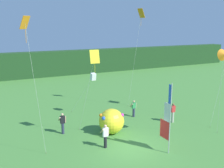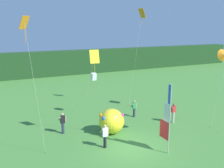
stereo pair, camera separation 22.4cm
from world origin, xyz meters
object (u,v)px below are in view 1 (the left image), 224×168
Objects in this scene: person_near_banner at (134,108)px; kite_orange_diamond_3 at (140,19)px; inflatable_balloon at (111,121)px; person_far_right at (105,135)px; kite_yellow_diamond_2 at (94,60)px; person_mid_field at (63,123)px; person_far_left at (173,112)px; kite_orange_diamond_1 at (27,33)px; kite_orange_delta_4 at (223,55)px; kite_white_box_5 at (93,77)px; banner_flag at (167,119)px.

person_near_banner is 0.16× the size of kite_orange_diamond_3.
inflatable_balloon is 10.44m from kite_orange_diamond_3.
person_far_right is 5.23m from kite_yellow_diamond_2.
person_mid_field is 0.98× the size of person_far_left.
inflatable_balloon is at bearing -24.96° from person_mid_field.
person_far_left is at bearing 7.92° from kite_orange_diamond_1.
kite_orange_delta_4 reaches higher than person_far_left.
person_mid_field is 0.41× the size of kite_white_box_5.
kite_orange_diamond_1 is (-6.21, -1.94, 6.86)m from inflatable_balloon.
kite_yellow_diamond_2 is 5.68m from kite_white_box_5.
person_far_right is 2.51m from inflatable_balloon.
banner_flag is 8.88m from kite_white_box_5.
kite_orange_diamond_3 is at bearing 17.57° from person_mid_field.
person_far_right is (-5.02, -4.52, 0.07)m from person_near_banner.
person_near_banner is 0.93× the size of person_mid_field.
inflatable_balloon is 0.20× the size of kite_orange_diamond_3.
kite_yellow_diamond_2 reaches higher than banner_flag.
inflatable_balloon is (-5.84, 0.26, 0.07)m from person_far_left.
kite_orange_diamond_3 is at bearing 47.69° from person_near_banner.
kite_yellow_diamond_2 is 0.68× the size of kite_orange_diamond_3.
person_mid_field is 0.85× the size of inflatable_balloon.
banner_flag reaches higher than person_far_right.
kite_white_box_5 is at bearing 151.86° from person_near_banner.
kite_orange_delta_4 is (0.36, -9.56, -2.51)m from kite_orange_diamond_3.
kite_orange_diamond_1 is at bearing 163.62° from banner_flag.
kite_orange_delta_4 is at bearing -32.19° from kite_yellow_diamond_2.
person_far_right is 0.25× the size of kite_orange_delta_4.
kite_orange_diamond_3 reaches higher than person_far_left.
kite_white_box_5 is at bearing -178.83° from kite_orange_diamond_3.
kite_orange_diamond_1 reaches higher than person_mid_field.
person_near_banner is 12.80m from kite_orange_diamond_1.
kite_orange_diamond_1 is 1.32× the size of kite_yellow_diamond_2.
person_near_banner is 0.91× the size of person_far_left.
banner_flag reaches higher than inflatable_balloon.
person_mid_field is at bearing -144.39° from kite_white_box_5.
person_far_left is at bearing -50.10° from person_near_banner.
person_far_right is 0.85× the size of inflatable_balloon.
inflatable_balloon is at bearing -144.80° from person_near_banner.
kite_orange_diamond_3 is (6.89, 4.99, 2.97)m from kite_yellow_diamond_2.
person_far_left is at bearing -2.56° from inflatable_balloon.
person_mid_field is at bearing 143.01° from kite_orange_delta_4.
kite_orange_delta_4 is (-0.25, -4.94, 5.49)m from person_far_left.
kite_orange_delta_4 is at bearing -24.17° from person_far_right.
person_far_left is 1.02× the size of person_far_right.
person_far_right is 0.17× the size of kite_orange_diamond_3.
kite_orange_diamond_3 reaches higher than person_far_right.
kite_orange_diamond_3 is at bearing 43.58° from person_far_right.
person_far_left is 0.87× the size of inflatable_balloon.
kite_orange_diamond_3 reaches higher than kite_orange_diamond_1.
banner_flag is at bearing -65.88° from inflatable_balloon.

